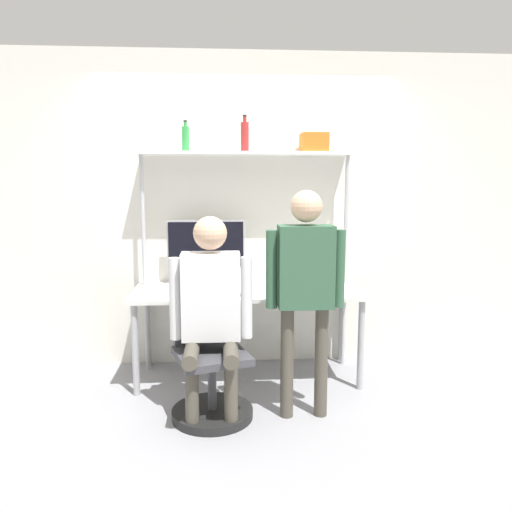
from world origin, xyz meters
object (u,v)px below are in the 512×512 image
(monitor, at_px, (206,247))
(storage_box, at_px, (314,143))
(laptop, at_px, (203,288))
(person_standing, at_px, (305,277))
(person_seated, at_px, (211,302))
(bottle_red, at_px, (245,136))
(office_chair, at_px, (210,376))
(cell_phone, at_px, (236,294))
(bottle_green, at_px, (186,138))

(monitor, xyz_separation_m, storage_box, (0.91, -0.01, 0.87))
(laptop, xyz_separation_m, person_standing, (0.70, -0.55, 0.18))
(person_seated, relative_size, bottle_red, 4.67)
(office_chair, bearing_deg, laptop, 96.97)
(laptop, xyz_separation_m, cell_phone, (0.26, 0.00, -0.05))
(storage_box, bearing_deg, person_standing, -102.94)
(person_seated, height_order, bottle_green, bottle_green)
(person_standing, bearing_deg, person_seated, 178.96)
(office_chair, bearing_deg, person_standing, -4.96)
(bottle_red, relative_size, storage_box, 1.37)
(cell_phone, distance_m, bottle_green, 1.34)
(cell_phone, bearing_deg, bottle_green, 133.82)
(person_seated, bearing_deg, monitor, 93.40)
(person_seated, distance_m, bottle_red, 1.52)
(office_chair, height_order, bottle_green, bottle_green)
(storage_box, bearing_deg, bottle_green, 180.00)
(person_standing, bearing_deg, cell_phone, 129.27)
(cell_phone, height_order, storage_box, storage_box)
(person_seated, bearing_deg, bottle_green, 102.48)
(office_chair, xyz_separation_m, person_seated, (0.01, -0.04, 0.54))
(office_chair, relative_size, bottle_red, 3.09)
(bottle_red, bearing_deg, bottle_green, 180.00)
(laptop, xyz_separation_m, bottle_red, (0.35, 0.41, 1.18))
(person_seated, bearing_deg, laptop, 97.70)
(cell_phone, height_order, person_standing, person_standing)
(bottle_red, xyz_separation_m, storage_box, (0.58, 0.00, -0.05))
(monitor, xyz_separation_m, laptop, (-0.02, -0.42, -0.26))
(person_standing, distance_m, storage_box, 1.37)
(bottle_green, bearing_deg, person_standing, -48.70)
(office_chair, bearing_deg, bottle_red, 72.38)
(storage_box, bearing_deg, laptop, -156.06)
(monitor, bearing_deg, person_seated, -86.60)
(monitor, relative_size, cell_phone, 4.36)
(laptop, relative_size, cell_phone, 2.35)
(office_chair, height_order, person_seated, person_seated)
(monitor, height_order, bottle_red, bottle_red)
(cell_phone, bearing_deg, person_seated, -108.97)
(person_seated, relative_size, person_standing, 0.89)
(monitor, height_order, bottle_green, bottle_green)
(bottle_red, height_order, bottle_green, bottle_red)
(laptop, bearing_deg, office_chair, -83.03)
(bottle_green, relative_size, storage_box, 1.15)
(office_chair, relative_size, storage_box, 4.23)
(cell_phone, xyz_separation_m, person_standing, (0.45, -0.55, 0.23))
(bottle_red, bearing_deg, storage_box, 0.00)
(person_seated, bearing_deg, person_standing, -1.04)
(office_chair, bearing_deg, cell_phone, 68.20)
(person_seated, xyz_separation_m, bottle_green, (-0.21, 0.95, 1.14))
(bottle_green, bearing_deg, storage_box, 0.00)
(office_chair, height_order, person_standing, person_standing)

